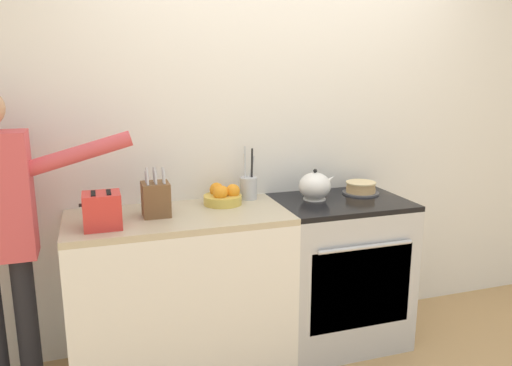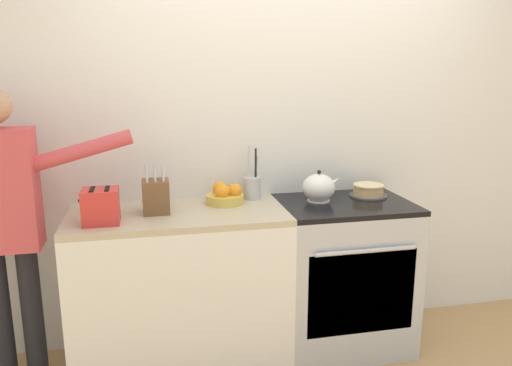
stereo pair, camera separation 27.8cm
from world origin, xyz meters
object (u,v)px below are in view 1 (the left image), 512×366
at_px(fruit_bowl, 223,196).
at_px(utensil_crock, 248,187).
at_px(stove_range, 338,271).
at_px(tea_kettle, 315,186).
at_px(person_baker, 0,222).
at_px(layer_cake, 361,188).
at_px(knife_block, 156,199).
at_px(toaster, 102,210).

bearing_deg(fruit_bowl, utensil_crock, 20.96).
height_order(stove_range, fruit_bowl, fruit_bowl).
bearing_deg(tea_kettle, person_baker, -178.84).
xyz_separation_m(layer_cake, utensil_crock, (-0.71, 0.10, 0.04)).
bearing_deg(layer_cake, fruit_bowl, 178.08).
xyz_separation_m(utensil_crock, fruit_bowl, (-0.18, -0.07, -0.03)).
xyz_separation_m(layer_cake, tea_kettle, (-0.34, -0.04, 0.05)).
height_order(tea_kettle, utensil_crock, utensil_crock).
height_order(tea_kettle, knife_block, knife_block).
bearing_deg(tea_kettle, toaster, -171.92).
xyz_separation_m(utensil_crock, person_baker, (-1.34, -0.17, -0.04)).
xyz_separation_m(stove_range, layer_cake, (0.19, 0.10, 0.50)).
relative_size(stove_range, utensil_crock, 2.86).
distance_m(stove_range, utensil_crock, 0.78).
bearing_deg(stove_range, utensil_crock, 159.12).
bearing_deg(stove_range, toaster, -175.27).
bearing_deg(utensil_crock, tea_kettle, -20.24).
bearing_deg(person_baker, fruit_bowl, 17.61).
xyz_separation_m(stove_range, knife_block, (-1.10, 0.02, 0.55)).
relative_size(knife_block, person_baker, 0.17).
bearing_deg(knife_block, toaster, -154.60).
bearing_deg(utensil_crock, layer_cake, -7.82).
distance_m(knife_block, toaster, 0.31).
relative_size(stove_range, fruit_bowl, 4.14).
height_order(toaster, person_baker, person_baker).
bearing_deg(person_baker, layer_cake, 14.53).
distance_m(tea_kettle, toaster, 1.25).
xyz_separation_m(tea_kettle, utensil_crock, (-0.38, 0.14, -0.01)).
relative_size(fruit_bowl, person_baker, 0.14).
height_order(utensil_crock, fruit_bowl, utensil_crock).
height_order(utensil_crock, toaster, utensil_crock).
xyz_separation_m(fruit_bowl, person_baker, (-1.16, -0.11, -0.01)).
distance_m(layer_cake, fruit_bowl, 0.89).
relative_size(tea_kettle, fruit_bowl, 1.07).
bearing_deg(tea_kettle, stove_range, -22.49).
xyz_separation_m(toaster, person_baker, (-0.48, 0.14, -0.05)).
bearing_deg(knife_block, person_baker, 179.40).
xyz_separation_m(knife_block, fruit_bowl, (0.40, 0.11, -0.05)).
bearing_deg(layer_cake, toaster, -172.16).
relative_size(tea_kettle, utensil_crock, 0.74).
height_order(stove_range, knife_block, knife_block).
distance_m(layer_cake, person_baker, 2.06).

